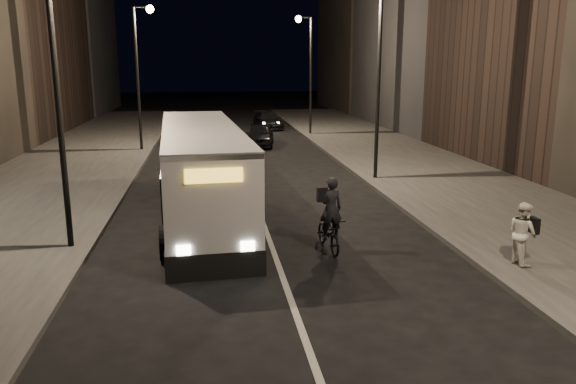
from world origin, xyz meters
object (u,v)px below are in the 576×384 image
object	(u,v)px
cyclist_on_bicycle	(329,226)
pedestrian_woman	(523,233)
streetlight_left_near	(64,54)
streetlight_right_mid	(373,57)
streetlight_right_far	(307,59)
streetlight_left_far	(141,58)
car_far	(268,120)
car_near	(260,135)
city_bus	(201,169)
car_mid	(222,138)

from	to	relation	value
cyclist_on_bicycle	pedestrian_woman	distance (m)	4.99
streetlight_left_near	cyclist_on_bicycle	bearing A→B (deg)	-7.97
streetlight_right_mid	streetlight_right_far	bearing A→B (deg)	90.00
streetlight_right_far	cyclist_on_bicycle	bearing A→B (deg)	-98.59
streetlight_left_far	car_far	bearing A→B (deg)	52.03
cyclist_on_bicycle	car_far	xyz separation A→B (m)	(1.51, 29.73, -0.05)
streetlight_right_mid	car_near	world-z (taller)	streetlight_right_mid
cyclist_on_bicycle	car_far	size ratio (longest dim) A/B	0.47
city_bus	car_far	distance (m)	26.27
pedestrian_woman	car_near	bearing A→B (deg)	4.83
streetlight_right_mid	streetlight_left_far	distance (m)	14.62
streetlight_left_near	car_near	world-z (taller)	streetlight_left_near
streetlight_right_mid	streetlight_right_far	xyz separation A→B (m)	(0.00, 16.00, 0.00)
car_far	car_mid	bearing A→B (deg)	-117.02
streetlight_left_far	car_near	world-z (taller)	streetlight_left_far
car_mid	streetlight_left_near	bearing A→B (deg)	69.43
streetlight_right_mid	car_near	xyz separation A→B (m)	(-3.80, 11.33, -4.66)
streetlight_left_near	car_far	distance (m)	30.33
streetlight_left_far	cyclist_on_bicycle	distance (m)	20.71
streetlight_right_far	city_bus	world-z (taller)	streetlight_right_far
pedestrian_woman	cyclist_on_bicycle	bearing A→B (deg)	57.95
car_far	streetlight_left_far	bearing A→B (deg)	-133.49
streetlight_right_far	city_bus	bearing A→B (deg)	-109.16
pedestrian_woman	streetlight_right_far	bearing A→B (deg)	-5.03
streetlight_left_near	car_far	world-z (taller)	streetlight_left_near
streetlight_left_far	car_far	distance (m)	14.44
city_bus	car_mid	bearing A→B (deg)	82.39
car_near	streetlight_right_far	bearing A→B (deg)	58.84
streetlight_right_far	car_near	distance (m)	7.61
streetlight_right_mid	car_mid	world-z (taller)	streetlight_right_mid
pedestrian_woman	streetlight_left_far	bearing A→B (deg)	21.79
city_bus	streetlight_left_far	bearing A→B (deg)	99.12
streetlight_right_far	pedestrian_woman	distance (m)	27.47
cyclist_on_bicycle	streetlight_right_mid	bearing A→B (deg)	62.01
cyclist_on_bicycle	car_near	xyz separation A→B (m)	(-0.02, 20.30, -0.01)
city_bus	car_near	size ratio (longest dim) A/B	2.84
streetlight_left_near	car_mid	bearing A→B (deg)	76.58
streetlight_right_far	city_bus	size ratio (longest dim) A/B	0.70
streetlight_left_far	streetlight_right_far	bearing A→B (deg)	29.36
city_bus	pedestrian_woman	xyz separation A→B (m)	(8.03, -6.12, -0.73)
streetlight_right_far	pedestrian_woman	bearing A→B (deg)	-88.46
city_bus	car_mid	world-z (taller)	city_bus
streetlight_left_near	car_mid	size ratio (longest dim) A/B	2.11
cyclist_on_bicycle	pedestrian_woman	world-z (taller)	cyclist_on_bicycle
streetlight_left_near	car_far	xyz separation A→B (m)	(8.40, 28.77, -4.70)
cyclist_on_bicycle	city_bus	bearing A→B (deg)	126.41
pedestrian_woman	streetlight_right_mid	bearing A→B (deg)	-2.81
streetlight_left_near	car_near	size ratio (longest dim) A/B	1.98
car_mid	car_far	bearing A→B (deg)	-118.65
city_bus	pedestrian_woman	world-z (taller)	city_bus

